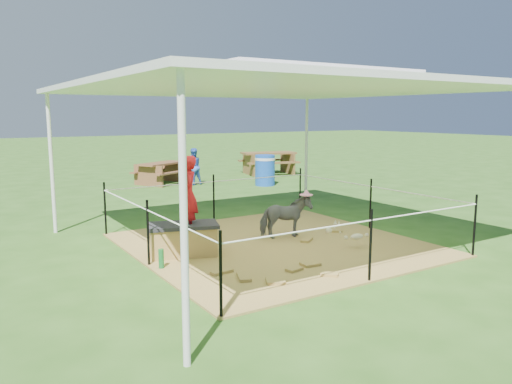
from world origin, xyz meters
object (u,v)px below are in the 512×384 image
picnic_table_far (268,163)px  distant_person (193,167)px  straw_bale (183,241)px  woman (188,188)px  pony (285,217)px  green_bottle (161,259)px  picnic_table_near (162,173)px  trash_barrel (265,170)px  foal (357,235)px

picnic_table_far → distant_person: 3.79m
straw_bale → woman: size_ratio=0.83×
pony → picnic_table_far: picnic_table_far is taller
green_bottle → distant_person: size_ratio=0.24×
straw_bale → picnic_table_far: 11.12m
woman → picnic_table_near: bearing=179.9°
pony → trash_barrel: bearing=-17.3°
straw_bale → foal: (2.61, -1.14, -0.01)m
picnic_table_far → picnic_table_near: bearing=-161.3°
straw_bale → pony: (2.00, 0.04, 0.16)m
trash_barrel → straw_bale: bearing=-132.3°
straw_bale → picnic_table_near: size_ratio=0.61×
picnic_table_near → green_bottle: bearing=-140.0°
picnic_table_far → distant_person: size_ratio=1.70×
straw_bale → foal: straw_bale is taller
picnic_table_near → distant_person: (0.75, -0.77, 0.24)m
woman → picnic_table_far: 11.07m
straw_bale → pony: 2.01m
distant_person → green_bottle: bearing=56.9°
straw_bale → green_bottle: size_ratio=3.60×
pony → picnic_table_near: size_ratio=0.55×
woman → picnic_table_near: woman is taller
trash_barrel → picnic_table_near: 3.36m
green_bottle → pony: pony is taller
trash_barrel → picnic_table_far: trash_barrel is taller
straw_bale → foal: 2.85m
trash_barrel → picnic_table_far: size_ratio=0.49×
green_bottle → picnic_table_far: 11.82m
green_bottle → distant_person: bearing=61.9°
picnic_table_near → distant_person: distant_person is taller
green_bottle → picnic_table_near: (3.40, 8.55, 0.17)m
picnic_table_near → picnic_table_far: picnic_table_far is taller
foal → distant_person: (1.00, 8.47, 0.34)m
trash_barrel → woman: bearing=-131.8°
foal → trash_barrel: bearing=71.9°
woman → trash_barrel: (5.37, 6.00, -0.61)m
green_bottle → picnic_table_far: picnic_table_far is taller
pony → picnic_table_far: bearing=-19.0°
green_bottle → foal: size_ratio=0.36×
green_bottle → picnic_table_far: size_ratio=0.14×
green_bottle → pony: size_ratio=0.31×
picnic_table_near → picnic_table_far: (4.37, 0.35, 0.07)m
green_bottle → pony: bearing=10.9°
pony → woman: bearing=104.1°
foal → straw_bale: bearing=160.0°
straw_bale → pony: size_ratio=1.12×
green_bottle → foal: foal is taller
woman → distant_person: (3.51, 7.32, -0.51)m
trash_barrel → green_bottle: bearing=-133.0°
trash_barrel → picnic_table_far: 3.01m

